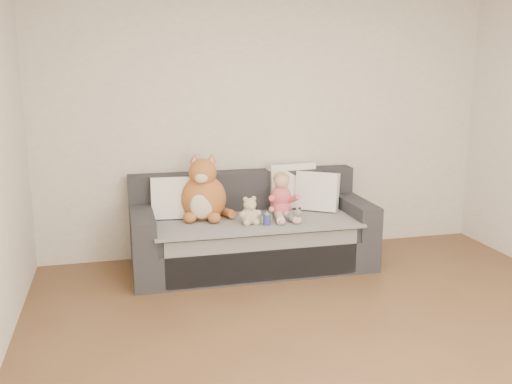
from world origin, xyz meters
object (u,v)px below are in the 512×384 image
Objects in this scene: toddler at (282,198)px; sippy_cup at (267,218)px; plush_cat at (204,194)px; teddy_bear at (250,213)px; sofa at (251,234)px.

toddler is 3.54× the size of sippy_cup.
plush_cat is 0.63m from sippy_cup.
plush_cat reaches higher than toddler.
teddy_bear is at bearing -151.83° from toddler.
plush_cat is 2.46× the size of teddy_bear.
teddy_bear is at bearing -22.35° from plush_cat.
sofa is 0.44m from toddler.
teddy_bear is (-0.34, -0.17, -0.07)m from toddler.
toddler is at bearing 18.53° from teddy_bear.
plush_cat is at bearing 147.00° from sippy_cup.
toddler reaches higher than sippy_cup.
toddler is 1.67× the size of teddy_bear.
teddy_bear is (0.37, -0.28, -0.13)m from plush_cat.
sofa reaches higher than teddy_bear.
teddy_bear is at bearing 161.21° from sippy_cup.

